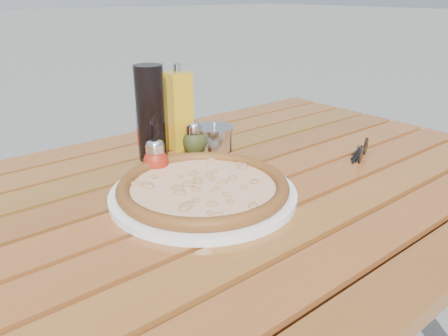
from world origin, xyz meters
TOP-DOWN VIEW (x-y plane):
  - table at (0.00, -0.00)m, footprint 1.40×0.90m
  - plate at (-0.08, -0.01)m, footprint 0.46×0.46m
  - pizza at (-0.08, -0.01)m, footprint 0.45×0.45m
  - pepper_shaker at (-0.09, 0.14)m, footprint 0.06×0.06m
  - oregano_shaker at (0.05, 0.20)m, footprint 0.07×0.07m
  - dark_bottle at (-0.04, 0.23)m, footprint 0.09×0.09m
  - soda_can at (-0.04, 0.24)m, footprint 0.07×0.07m
  - olive_oil_cruet at (0.05, 0.26)m, footprint 0.06×0.06m
  - parmesan_tin at (0.11, 0.19)m, footprint 0.11×0.11m
  - sunglasses at (0.35, -0.08)m, footprint 0.11×0.06m

SIDE VIEW (x-z plane):
  - table at x=0.00m, z-range 0.30..1.05m
  - plate at x=-0.08m, z-range 0.75..0.76m
  - sunglasses at x=0.35m, z-range 0.74..0.79m
  - pizza at x=-0.08m, z-range 0.76..0.79m
  - parmesan_tin at x=0.11m, z-range 0.74..0.82m
  - pepper_shaker at x=-0.09m, z-range 0.75..0.83m
  - oregano_shaker at x=0.05m, z-range 0.75..0.83m
  - soda_can at x=-0.04m, z-range 0.75..0.87m
  - olive_oil_cruet at x=0.05m, z-range 0.74..0.95m
  - dark_bottle at x=-0.04m, z-range 0.75..0.97m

